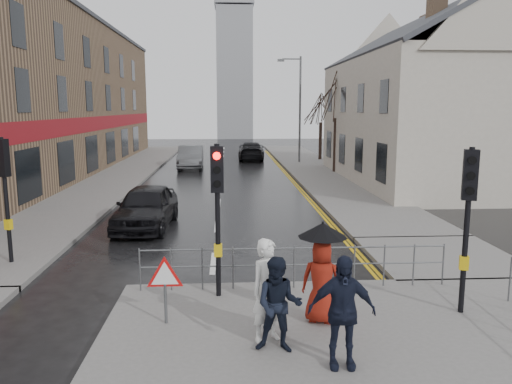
{
  "coord_description": "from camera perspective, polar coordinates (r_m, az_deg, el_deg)",
  "views": [
    {
      "loc": [
        0.43,
        -10.47,
        4.29
      ],
      "look_at": [
        1.29,
        4.7,
        1.73
      ],
      "focal_mm": 35.0,
      "sensor_mm": 36.0,
      "label": 1
    }
  ],
  "objects": [
    {
      "name": "street_lamp",
      "position": [
        38.85,
        4.79,
        10.16
      ],
      "size": [
        1.83,
        0.25,
        8.0
      ],
      "color": "#595B5E",
      "rests_on": "right_pavement"
    },
    {
      "name": "pedestrian_a",
      "position": [
        9.06,
        1.38,
        -11.17
      ],
      "size": [
        0.82,
        0.74,
        1.88
      ],
      "primitive_type": "imported",
      "rotation": [
        0.0,
        0.0,
        0.56
      ],
      "color": "white",
      "rests_on": "near_pavement"
    },
    {
      "name": "guard_railing_front",
      "position": [
        11.69,
        4.39,
        -7.51
      ],
      "size": [
        7.14,
        0.04,
        1.0
      ],
      "color": "#595B5E",
      "rests_on": "near_pavement"
    },
    {
      "name": "car_parked",
      "position": [
        18.4,
        -12.45,
        -1.66
      ],
      "size": [
        2.11,
        4.65,
        1.55
      ],
      "primitive_type": "imported",
      "rotation": [
        0.0,
        0.0,
        -0.06
      ],
      "color": "black",
      "rests_on": "ground"
    },
    {
      "name": "building_right_cream",
      "position": [
        30.74,
        19.16,
        9.97
      ],
      "size": [
        9.0,
        16.4,
        10.1
      ],
      "color": "beige",
      "rests_on": "ground"
    },
    {
      "name": "tree_near",
      "position": [
        33.24,
        9.19,
        10.92
      ],
      "size": [
        2.4,
        2.4,
        6.58
      ],
      "color": "#30211A",
      "rests_on": "right_pavement"
    },
    {
      "name": "car_far",
      "position": [
        41.76,
        -0.54,
        4.72
      ],
      "size": [
        2.36,
        5.28,
        1.5
      ],
      "primitive_type": "imported",
      "rotation": [
        0.0,
        0.0,
        3.09
      ],
      "color": "black",
      "rests_on": "ground"
    },
    {
      "name": "ground",
      "position": [
        11.32,
        -5.33,
        -12.72
      ],
      "size": [
        120.0,
        120.0,
        0.0
      ],
      "primitive_type": "plane",
      "color": "black",
      "rests_on": "ground"
    },
    {
      "name": "warning_sign",
      "position": [
        9.89,
        -10.38,
        -9.74
      ],
      "size": [
        0.8,
        0.07,
        1.35
      ],
      "color": "#595B5E",
      "rests_on": "near_pavement"
    },
    {
      "name": "traffic_signal_far_left",
      "position": [
        14.84,
        -26.8,
        1.46
      ],
      "size": [
        0.34,
        0.33,
        3.4
      ],
      "color": "black",
      "rests_on": "left_pavement"
    },
    {
      "name": "pavement_bridge_right",
      "position": [
        15.36,
        20.31,
        -6.97
      ],
      "size": [
        4.0,
        4.2,
        0.14
      ],
      "primitive_type": "cube",
      "color": "#605E5B",
      "rests_on": "ground"
    },
    {
      "name": "right_pavement",
      "position": [
        36.23,
        6.42,
        2.83
      ],
      "size": [
        4.0,
        40.0,
        0.14
      ],
      "primitive_type": "cube",
      "color": "#605E5B",
      "rests_on": "ground"
    },
    {
      "name": "pedestrian_b",
      "position": [
        8.72,
        2.63,
        -12.77
      ],
      "size": [
        0.92,
        0.78,
        1.67
      ],
      "primitive_type": "imported",
      "rotation": [
        0.0,
        0.0,
        -0.19
      ],
      "color": "black",
      "rests_on": "near_pavement"
    },
    {
      "name": "traffic_signal_near_right",
      "position": [
        10.76,
        23.11,
        -1.0
      ],
      "size": [
        0.34,
        0.33,
        3.4
      ],
      "color": "black",
      "rests_on": "near_pavement"
    },
    {
      "name": "car_mid",
      "position": [
        36.12,
        -7.48,
        3.97
      ],
      "size": [
        1.85,
        4.97,
        1.62
      ],
      "primitive_type": "imported",
      "rotation": [
        0.0,
        0.0,
        0.03
      ],
      "color": "#505356",
      "rests_on": "ground"
    },
    {
      "name": "church_tower",
      "position": [
        72.63,
        -2.47,
        13.29
      ],
      "size": [
        5.0,
        5.0,
        18.0
      ],
      "primitive_type": "cube",
      "color": "gray",
      "rests_on": "ground"
    },
    {
      "name": "traffic_signal_near_left",
      "position": [
        10.83,
        -4.44,
        -0.19
      ],
      "size": [
        0.28,
        0.27,
        3.4
      ],
      "color": "black",
      "rests_on": "near_pavement"
    },
    {
      "name": "pedestrian_with_umbrella",
      "position": [
        9.84,
        7.54,
        -8.56
      ],
      "size": [
        0.96,
        0.96,
        1.99
      ],
      "color": "maroon",
      "rests_on": "near_pavement"
    },
    {
      "name": "pedestrian_d",
      "position": [
        8.32,
        9.77,
        -13.3
      ],
      "size": [
        1.11,
        0.51,
        1.86
      ],
      "primitive_type": "imported",
      "rotation": [
        0.0,
        0.0,
        -0.05
      ],
      "color": "black",
      "rests_on": "near_pavement"
    },
    {
      "name": "left_pavement",
      "position": [
        34.44,
        -14.85,
        2.22
      ],
      "size": [
        4.0,
        44.0,
        0.14
      ],
      "primitive_type": "cube",
      "color": "#605E5B",
      "rests_on": "ground"
    },
    {
      "name": "tree_far",
      "position": [
        41.17,
        7.44,
        9.68
      ],
      "size": [
        2.4,
        2.4,
        5.64
      ],
      "color": "#30211A",
      "rests_on": "right_pavement"
    },
    {
      "name": "near_pavement",
      "position": [
        8.54,
        15.7,
        -20.4
      ],
      "size": [
        10.0,
        9.0,
        0.14
      ],
      "primitive_type": "cube",
      "color": "#605E5B",
      "rests_on": "ground"
    },
    {
      "name": "building_left_terrace",
      "position": [
        34.78,
        -24.59,
        9.9
      ],
      "size": [
        8.0,
        42.0,
        10.0
      ],
      "primitive_type": "cube",
      "color": "brown",
      "rests_on": "ground"
    }
  ]
}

